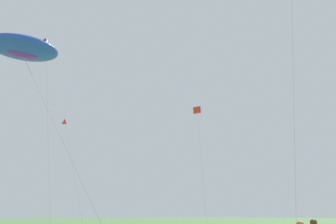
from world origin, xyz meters
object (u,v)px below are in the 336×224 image
at_px(big_show_kite, 21,48).
at_px(small_kite_bird_shape, 198,118).
at_px(small_kite_streamer_purple, 65,122).
at_px(small_kite_diamond_red, 45,42).

relative_size(big_show_kite, small_kite_bird_shape, 1.04).
xyz_separation_m(big_show_kite, small_kite_streamer_purple, (7.93, 11.97, -0.86)).
bearing_deg(small_kite_bird_shape, small_kite_streamer_purple, 87.49).
height_order(big_show_kite, small_kite_diamond_red, small_kite_diamond_red).
distance_m(big_show_kite, small_kite_streamer_purple, 14.38).
relative_size(small_kite_diamond_red, small_kite_streamer_purple, 1.52).
xyz_separation_m(small_kite_bird_shape, small_kite_diamond_red, (-12.12, 5.22, 5.56)).
distance_m(big_show_kite, small_kite_bird_shape, 16.26).
bearing_deg(small_kite_diamond_red, small_kite_bird_shape, 46.99).
xyz_separation_m(big_show_kite, small_kite_diamond_red, (3.92, 7.62, 4.50)).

